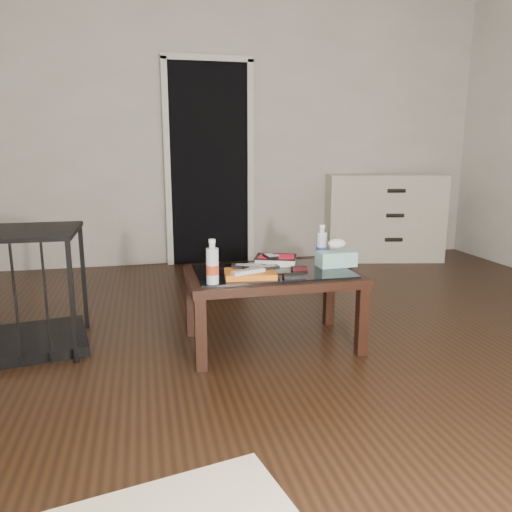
{
  "coord_description": "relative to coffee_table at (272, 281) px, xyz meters",
  "views": [
    {
      "loc": [
        -1.07,
        -2.62,
        1.16
      ],
      "look_at": [
        -0.44,
        0.15,
        0.55
      ],
      "focal_mm": 35.0,
      "sensor_mm": 36.0,
      "label": 1
    }
  ],
  "objects": [
    {
      "name": "ground",
      "position": [
        0.35,
        -0.13,
        -0.4
      ],
      "size": [
        5.0,
        5.0,
        0.0
      ],
      "primitive_type": "plane",
      "color": "black",
      "rests_on": "ground"
    },
    {
      "name": "room_shell",
      "position": [
        0.35,
        -0.13,
        1.22
      ],
      "size": [
        5.0,
        5.0,
        5.0
      ],
      "color": "silver",
      "rests_on": "ground"
    },
    {
      "name": "doorway",
      "position": [
        -0.05,
        2.33,
        0.63
      ],
      "size": [
        0.9,
        0.08,
        2.07
      ],
      "color": "black",
      "rests_on": "ground"
    },
    {
      "name": "coffee_table",
      "position": [
        0.0,
        0.0,
        0.0
      ],
      "size": [
        1.0,
        0.6,
        0.46
      ],
      "color": "black",
      "rests_on": "ground"
    },
    {
      "name": "dresser",
      "position": [
        1.76,
        2.1,
        0.05
      ],
      "size": [
        1.28,
        0.73,
        0.9
      ],
      "rotation": [
        0.0,
        0.0,
        -0.2
      ],
      "color": "beige",
      "rests_on": "ground"
    },
    {
      "name": "pet_crate",
      "position": [
        -1.55,
        0.27,
        -0.17
      ],
      "size": [
        0.99,
        0.75,
        0.71
      ],
      "rotation": [
        0.0,
        0.0,
        0.18
      ],
      "color": "black",
      "rests_on": "ground"
    },
    {
      "name": "magazines",
      "position": [
        -0.16,
        -0.11,
        0.08
      ],
      "size": [
        0.3,
        0.24,
        0.03
      ],
      "primitive_type": "cube",
      "rotation": [
        0.0,
        0.0,
        -0.11
      ],
      "color": "#C66012",
      "rests_on": "coffee_table"
    },
    {
      "name": "remote_silver",
      "position": [
        -0.18,
        -0.15,
        0.11
      ],
      "size": [
        0.2,
        0.12,
        0.02
      ],
      "primitive_type": "cube",
      "rotation": [
        0.0,
        0.0,
        0.37
      ],
      "color": "#BCBCC2",
      "rests_on": "magazines"
    },
    {
      "name": "remote_black_front",
      "position": [
        -0.08,
        -0.09,
        0.11
      ],
      "size": [
        0.2,
        0.08,
        0.02
      ],
      "primitive_type": "cube",
      "rotation": [
        0.0,
        0.0,
        0.14
      ],
      "color": "black",
      "rests_on": "magazines"
    },
    {
      "name": "remote_black_back",
      "position": [
        -0.15,
        -0.03,
        0.11
      ],
      "size": [
        0.21,
        0.1,
        0.02
      ],
      "primitive_type": "cube",
      "rotation": [
        0.0,
        0.0,
        -0.25
      ],
      "color": "black",
      "rests_on": "magazines"
    },
    {
      "name": "textbook",
      "position": [
        0.07,
        0.17,
        0.09
      ],
      "size": [
        0.3,
        0.27,
        0.05
      ],
      "primitive_type": "cube",
      "rotation": [
        0.0,
        0.0,
        -0.35
      ],
      "color": "black",
      "rests_on": "coffee_table"
    },
    {
      "name": "dvd_mailers",
      "position": [
        0.06,
        0.16,
        0.11
      ],
      "size": [
        0.23,
        0.2,
        0.01
      ],
      "primitive_type": "cube",
      "rotation": [
        0.0,
        0.0,
        -0.44
      ],
      "color": "red",
      "rests_on": "textbook"
    },
    {
      "name": "ipod",
      "position": [
        0.02,
        0.12,
        0.12
      ],
      "size": [
        0.08,
        0.11,
        0.02
      ],
      "primitive_type": "cube",
      "rotation": [
        0.0,
        0.0,
        0.14
      ],
      "color": "black",
      "rests_on": "dvd_mailers"
    },
    {
      "name": "flip_phone",
      "position": [
        0.15,
        -0.03,
        0.08
      ],
      "size": [
        0.09,
        0.05,
        0.02
      ],
      "primitive_type": "cube",
      "rotation": [
        0.0,
        0.0,
        0.03
      ],
      "color": "black",
      "rests_on": "coffee_table"
    },
    {
      "name": "wallet",
      "position": [
        0.07,
        -0.19,
        0.07
      ],
      "size": [
        0.13,
        0.08,
        0.02
      ],
      "primitive_type": "cube",
      "rotation": [
        0.0,
        0.0,
        -0.11
      ],
      "color": "black",
      "rests_on": "coffee_table"
    },
    {
      "name": "water_bottle_left",
      "position": [
        -0.38,
        -0.21,
        0.18
      ],
      "size": [
        0.08,
        0.08,
        0.24
      ],
      "primitive_type": "cylinder",
      "rotation": [
        0.0,
        0.0,
        0.3
      ],
      "color": "silver",
      "rests_on": "coffee_table"
    },
    {
      "name": "water_bottle_right",
      "position": [
        0.36,
        0.15,
        0.18
      ],
      "size": [
        0.08,
        0.08,
        0.24
      ],
      "primitive_type": "cylinder",
      "rotation": [
        0.0,
        0.0,
        -0.31
      ],
      "color": "#B8BEC3",
      "rests_on": "coffee_table"
    },
    {
      "name": "tissue_box",
      "position": [
        0.41,
        0.02,
        0.11
      ],
      "size": [
        0.24,
        0.13,
        0.09
      ],
      "primitive_type": "cube",
      "rotation": [
        0.0,
        0.0,
        0.06
      ],
      "color": "teal",
      "rests_on": "coffee_table"
    }
  ]
}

